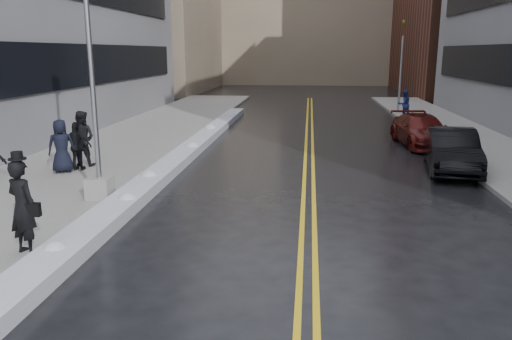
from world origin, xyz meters
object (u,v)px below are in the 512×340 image
(lamppost, at_px, (95,113))
(car_black, at_px, (452,150))
(traffic_signal, at_px, (401,63))
(pedestrian_c, at_px, (61,146))
(pedestrian_fedora, at_px, (23,207))
(fire_hydrant, at_px, (469,142))
(pedestrian_d, at_px, (78,146))
(car_maroon, at_px, (421,130))
(pedestrian_east, at_px, (404,104))
(pedestrian_b, at_px, (82,138))

(lamppost, distance_m, car_black, 12.05)
(traffic_signal, bearing_deg, pedestrian_c, -126.74)
(traffic_signal, distance_m, pedestrian_fedora, 28.52)
(traffic_signal, xyz_separation_m, pedestrian_c, (-14.31, -19.17, -2.35))
(fire_hydrant, distance_m, traffic_signal, 14.30)
(pedestrian_fedora, relative_size, car_black, 0.43)
(pedestrian_d, xyz_separation_m, car_maroon, (12.92, 6.81, -0.30))
(pedestrian_d, bearing_deg, lamppost, 121.62)
(car_black, bearing_deg, pedestrian_fedora, -132.44)
(traffic_signal, relative_size, car_maroon, 1.26)
(pedestrian_c, bearing_deg, pedestrian_fedora, 87.07)
(pedestrian_east, bearing_deg, car_black, 60.32)
(pedestrian_fedora, height_order, pedestrian_d, pedestrian_fedora)
(pedestrian_fedora, height_order, pedestrian_east, pedestrian_fedora)
(car_black, height_order, car_maroon, car_black)
(car_black, bearing_deg, traffic_signal, 94.30)
(pedestrian_east, bearing_deg, pedestrian_d, 21.36)
(fire_hydrant, distance_m, pedestrian_d, 15.21)
(pedestrian_c, distance_m, pedestrian_east, 20.89)
(pedestrian_d, relative_size, pedestrian_east, 0.98)
(pedestrian_east, xyz_separation_m, car_black, (-0.70, -13.28, -0.26))
(pedestrian_fedora, relative_size, pedestrian_east, 1.13)
(pedestrian_b, xyz_separation_m, pedestrian_east, (13.79, 14.41, -0.13))
(traffic_signal, height_order, pedestrian_east, traffic_signal)
(lamppost, xyz_separation_m, pedestrian_b, (-2.29, 3.91, -1.40))
(lamppost, height_order, car_black, lamppost)
(traffic_signal, bearing_deg, pedestrian_d, -126.49)
(pedestrian_c, bearing_deg, car_maroon, -175.83)
(traffic_signal, relative_size, pedestrian_east, 3.49)
(lamppost, relative_size, traffic_signal, 1.27)
(pedestrian_fedora, bearing_deg, car_maroon, -105.51)
(pedestrian_d, relative_size, car_black, 0.37)
(traffic_signal, height_order, pedestrian_b, traffic_signal)
(pedestrian_c, relative_size, car_black, 0.40)
(lamppost, relative_size, pedestrian_c, 4.22)
(pedestrian_fedora, xyz_separation_m, pedestrian_east, (11.40, 22.23, -0.12))
(pedestrian_fedora, distance_m, pedestrian_b, 8.17)
(pedestrian_c, bearing_deg, lamppost, 107.46)
(pedestrian_east, bearing_deg, car_maroon, 58.54)
(pedestrian_b, height_order, pedestrian_d, pedestrian_b)
(lamppost, relative_size, pedestrian_b, 3.87)
(fire_hydrant, bearing_deg, pedestrian_d, -161.53)
(pedestrian_c, bearing_deg, pedestrian_d, -162.13)
(pedestrian_c, bearing_deg, pedestrian_b, -125.95)
(pedestrian_d, bearing_deg, traffic_signal, -128.48)
(pedestrian_b, bearing_deg, fire_hydrant, -163.30)
(traffic_signal, height_order, car_maroon, traffic_signal)
(pedestrian_fedora, bearing_deg, pedestrian_b, -50.93)
(fire_hydrant, xyz_separation_m, pedestrian_c, (-14.81, -5.17, 0.51))
(pedestrian_b, relative_size, pedestrian_east, 1.15)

